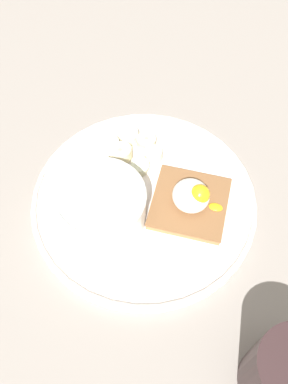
{
  "coord_description": "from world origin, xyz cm",
  "views": [
    {
      "loc": [
        29.79,
        -3.66,
        53.03
      ],
      "look_at": [
        0.0,
        0.0,
        5.0
      ],
      "focal_mm": 40.0,
      "sensor_mm": 36.0,
      "label": 1
    }
  ],
  "objects_px": {
    "banana_slice_inner": "(108,144)",
    "banana_slice_left": "(120,153)",
    "banana_slice_front": "(128,135)",
    "coffee_mug": "(288,375)",
    "banana_slice_back": "(153,154)",
    "banana_slice_right": "(141,166)",
    "toast_slice": "(189,203)",
    "poached_egg": "(193,195)",
    "oatmeal_bowl": "(101,206)",
    "banana_slice_outer": "(146,141)"
  },
  "relations": [
    {
      "from": "banana_slice_inner",
      "to": "banana_slice_outer",
      "type": "xyz_separation_m",
      "value": [
        0.0,
        0.06,
        0.0
      ]
    },
    {
      "from": "oatmeal_bowl",
      "to": "banana_slice_left",
      "type": "distance_m",
      "value": 0.1
    },
    {
      "from": "banana_slice_inner",
      "to": "banana_slice_left",
      "type": "bearing_deg",
      "value": 39.73
    },
    {
      "from": "banana_slice_front",
      "to": "coffee_mug",
      "type": "xyz_separation_m",
      "value": [
        0.35,
        0.13,
        0.03
      ]
    },
    {
      "from": "poached_egg",
      "to": "banana_slice_front",
      "type": "height_order",
      "value": "poached_egg"
    },
    {
      "from": "toast_slice",
      "to": "banana_slice_outer",
      "type": "relative_size",
      "value": 3.32
    },
    {
      "from": "toast_slice",
      "to": "banana_slice_back",
      "type": "height_order",
      "value": "banana_slice_back"
    },
    {
      "from": "banana_slice_back",
      "to": "banana_slice_outer",
      "type": "xyz_separation_m",
      "value": [
        -0.02,
        -0.01,
        -0.0
      ]
    },
    {
      "from": "banana_slice_outer",
      "to": "banana_slice_back",
      "type": "bearing_deg",
      "value": 16.42
    },
    {
      "from": "banana_slice_front",
      "to": "banana_slice_inner",
      "type": "relative_size",
      "value": 0.93
    },
    {
      "from": "toast_slice",
      "to": "banana_slice_front",
      "type": "relative_size",
      "value": 2.94
    },
    {
      "from": "banana_slice_outer",
      "to": "coffee_mug",
      "type": "bearing_deg",
      "value": 16.48
    },
    {
      "from": "banana_slice_right",
      "to": "banana_slice_back",
      "type": "bearing_deg",
      "value": 132.32
    },
    {
      "from": "banana_slice_right",
      "to": "banana_slice_outer",
      "type": "xyz_separation_m",
      "value": [
        -0.04,
        0.01,
        -0.0
      ]
    },
    {
      "from": "banana_slice_back",
      "to": "coffee_mug",
      "type": "height_order",
      "value": "coffee_mug"
    },
    {
      "from": "banana_slice_front",
      "to": "banana_slice_inner",
      "type": "distance_m",
      "value": 0.03
    },
    {
      "from": "oatmeal_bowl",
      "to": "banana_slice_right",
      "type": "xyz_separation_m",
      "value": [
        -0.07,
        0.06,
        -0.02
      ]
    },
    {
      "from": "toast_slice",
      "to": "banana_slice_front",
      "type": "height_order",
      "value": "banana_slice_front"
    },
    {
      "from": "banana_slice_front",
      "to": "banana_slice_back",
      "type": "bearing_deg",
      "value": 38.94
    },
    {
      "from": "banana_slice_left",
      "to": "banana_slice_back",
      "type": "relative_size",
      "value": 1.32
    },
    {
      "from": "toast_slice",
      "to": "coffee_mug",
      "type": "distance_m",
      "value": 0.24
    },
    {
      "from": "oatmeal_bowl",
      "to": "banana_slice_front",
      "type": "height_order",
      "value": "oatmeal_bowl"
    },
    {
      "from": "banana_slice_left",
      "to": "coffee_mug",
      "type": "distance_m",
      "value": 0.35
    },
    {
      "from": "banana_slice_back",
      "to": "banana_slice_right",
      "type": "relative_size",
      "value": 1.18
    },
    {
      "from": "banana_slice_back",
      "to": "coffee_mug",
      "type": "xyz_separation_m",
      "value": [
        0.31,
        0.09,
        0.03
      ]
    },
    {
      "from": "banana_slice_back",
      "to": "banana_slice_inner",
      "type": "bearing_deg",
      "value": -113.43
    },
    {
      "from": "toast_slice",
      "to": "banana_slice_back",
      "type": "bearing_deg",
      "value": -156.84
    },
    {
      "from": "banana_slice_inner",
      "to": "oatmeal_bowl",
      "type": "bearing_deg",
      "value": -7.62
    },
    {
      "from": "banana_slice_front",
      "to": "coffee_mug",
      "type": "bearing_deg",
      "value": 19.45
    },
    {
      "from": "banana_slice_back",
      "to": "banana_slice_outer",
      "type": "height_order",
      "value": "same"
    },
    {
      "from": "oatmeal_bowl",
      "to": "banana_slice_left",
      "type": "xyz_separation_m",
      "value": [
        -0.1,
        0.03,
        -0.02
      ]
    },
    {
      "from": "oatmeal_bowl",
      "to": "toast_slice",
      "type": "xyz_separation_m",
      "value": [
        -0.0,
        0.12,
        -0.02
      ]
    },
    {
      "from": "banana_slice_right",
      "to": "banana_slice_outer",
      "type": "height_order",
      "value": "same"
    },
    {
      "from": "toast_slice",
      "to": "banana_slice_inner",
      "type": "distance_m",
      "value": 0.15
    },
    {
      "from": "banana_slice_front",
      "to": "banana_slice_right",
      "type": "height_order",
      "value": "same"
    },
    {
      "from": "toast_slice",
      "to": "banana_slice_outer",
      "type": "distance_m",
      "value": 0.12
    },
    {
      "from": "poached_egg",
      "to": "banana_slice_left",
      "type": "xyz_separation_m",
      "value": [
        -0.1,
        -0.09,
        -0.02
      ]
    },
    {
      "from": "banana_slice_right",
      "to": "coffee_mug",
      "type": "distance_m",
      "value": 0.32
    },
    {
      "from": "banana_slice_left",
      "to": "coffee_mug",
      "type": "bearing_deg",
      "value": 23.52
    },
    {
      "from": "banana_slice_back",
      "to": "poached_egg",
      "type": "bearing_deg",
      "value": 24.15
    },
    {
      "from": "poached_egg",
      "to": "banana_slice_left",
      "type": "relative_size",
      "value": 1.33
    },
    {
      "from": "banana_slice_inner",
      "to": "banana_slice_right",
      "type": "bearing_deg",
      "value": 42.82
    },
    {
      "from": "oatmeal_bowl",
      "to": "banana_slice_back",
      "type": "bearing_deg",
      "value": 138.37
    },
    {
      "from": "coffee_mug",
      "to": "poached_egg",
      "type": "bearing_deg",
      "value": -166.68
    },
    {
      "from": "banana_slice_right",
      "to": "coffee_mug",
      "type": "bearing_deg",
      "value": 21.04
    },
    {
      "from": "toast_slice",
      "to": "banana_slice_front",
      "type": "bearing_deg",
      "value": -151.33
    },
    {
      "from": "banana_slice_back",
      "to": "banana_slice_right",
      "type": "bearing_deg",
      "value": -47.68
    },
    {
      "from": "banana_slice_left",
      "to": "poached_egg",
      "type": "bearing_deg",
      "value": 42.19
    },
    {
      "from": "banana_slice_front",
      "to": "banana_slice_inner",
      "type": "xyz_separation_m",
      "value": [
        0.01,
        -0.03,
        -0.0
      ]
    },
    {
      "from": "poached_egg",
      "to": "coffee_mug",
      "type": "xyz_separation_m",
      "value": [
        0.23,
        0.05,
        0.01
      ]
    }
  ]
}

